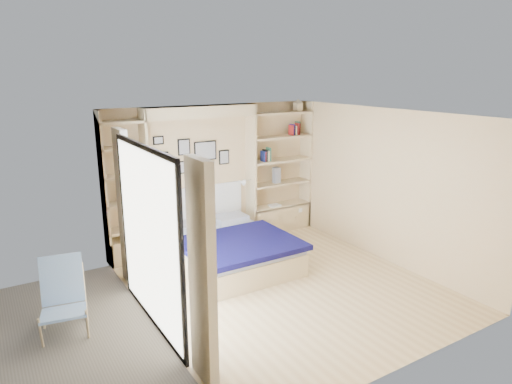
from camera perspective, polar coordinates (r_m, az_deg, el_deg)
ground at (r=6.88m, az=3.39°, el=-11.57°), size 4.50×4.50×0.00m
room_shell at (r=7.54m, az=-5.54°, el=-0.44°), size 4.50×4.50×4.50m
bed at (r=7.46m, az=-3.38°, el=-7.06°), size 1.73×2.23×1.07m
photo_gallery at (r=8.02m, az=-8.28°, el=4.26°), size 1.48×0.02×0.82m
reading_lamps at (r=7.99m, az=-6.51°, el=0.58°), size 1.92×0.12×0.15m
shelf_decor at (r=8.60m, az=1.67°, el=5.70°), size 3.56×0.23×2.03m
deck at (r=5.88m, az=-28.57°, el=-18.45°), size 3.20×4.00×0.05m
deck_chair at (r=6.11m, az=-23.00°, el=-11.96°), size 0.66×0.95×0.88m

